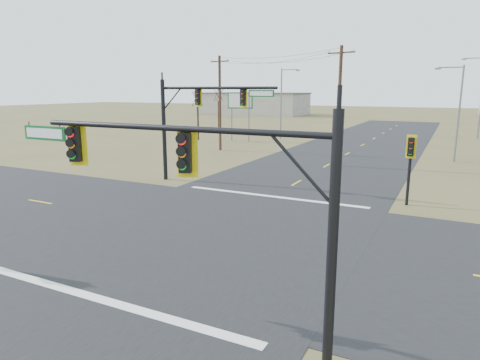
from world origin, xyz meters
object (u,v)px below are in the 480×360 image
utility_pole_near (339,105)px  utility_pole_far (220,102)px  pedestal_signal_ne (410,154)px  bare_tree_a (198,97)px  highway_sign (240,107)px  mast_arm_far (197,109)px  bare_tree_b (218,93)px  streetlight_b (480,93)px  streetlight_a (457,108)px  mast_arm_near (185,170)px  streetlight_c (283,100)px

utility_pole_near → utility_pole_far: utility_pole_near is taller
pedestal_signal_ne → bare_tree_a: bare_tree_a is taller
utility_pole_far → highway_sign: 9.29m
mast_arm_far → bare_tree_b: (-16.27, 31.66, 0.76)m
mast_arm_far → pedestal_signal_ne: size_ratio=2.18×
utility_pole_far → bare_tree_b: size_ratio=1.34×
mast_arm_far → utility_pole_near: utility_pole_near is taller
streetlight_b → bare_tree_a: 38.10m
utility_pole_far → streetlight_a: size_ratio=1.16×
pedestal_signal_ne → utility_pole_far: size_ratio=0.41×
mast_arm_near → bare_tree_b: (-26.26, 48.03, 1.48)m
pedestal_signal_ne → streetlight_b: streetlight_b is taller
utility_pole_near → bare_tree_b: (-23.40, 20.26, 0.75)m
mast_arm_near → utility_pole_far: size_ratio=1.01×
mast_arm_near → streetlight_b: (8.83, 57.85, 1.58)m
streetlight_a → mast_arm_near: bearing=-89.7°
streetlight_c → bare_tree_b: size_ratio=1.24×
utility_pole_near → streetlight_b: 32.28m
mast_arm_near → streetlight_b: 58.54m
utility_pole_near → streetlight_b: (11.69, 30.08, 0.84)m
streetlight_a → bare_tree_b: streetlight_a is taller
mast_arm_far → bare_tree_a: bearing=131.1°
mast_arm_far → highway_sign: size_ratio=1.44×
pedestal_signal_ne → highway_sign: 33.67m
streetlight_a → streetlight_b: size_ratio=0.80×
bare_tree_b → mast_arm_far: bearing=-62.8°
streetlight_b → highway_sign: bearing=-143.1°
pedestal_signal_ne → utility_pole_near: 13.34m
mast_arm_near → highway_sign: size_ratio=1.65×
streetlight_c → bare_tree_a: (-9.66, -5.95, 0.39)m
mast_arm_far → streetlight_a: streetlight_a is taller
mast_arm_far → bare_tree_b: bearing=126.0°
mast_arm_near → mast_arm_far: (-9.99, 16.37, 0.72)m
streetlight_a → bare_tree_b: bearing=168.6°
highway_sign → bare_tree_a: (-5.45, -1.68, 1.23)m
mast_arm_far → utility_pole_near: (7.13, 11.40, 0.01)m
mast_arm_near → streetlight_a: streetlight_a is taller
utility_pole_near → highway_sign: size_ratio=1.63×
pedestal_signal_ne → bare_tree_a: bearing=145.3°
mast_arm_far → bare_tree_a: (-14.49, 22.98, 0.36)m
highway_sign → mast_arm_far: bearing=-82.5°
utility_pole_near → bare_tree_a: 24.53m
utility_pole_far → utility_pole_near: bearing=-16.7°
mast_arm_near → highway_sign: bearing=93.3°
mast_arm_near → streetlight_b: bearing=59.7°
highway_sign → bare_tree_a: bare_tree_a is taller
utility_pole_far → highway_sign: bearing=102.8°
mast_arm_near → utility_pole_near: size_ratio=1.01×
pedestal_signal_ne → bare_tree_b: size_ratio=0.55×
streetlight_a → bare_tree_a: 31.04m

